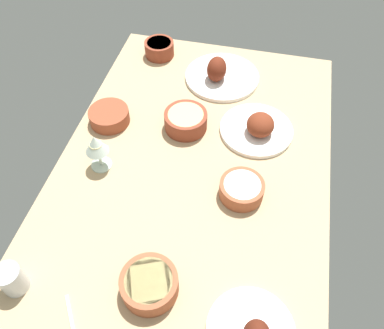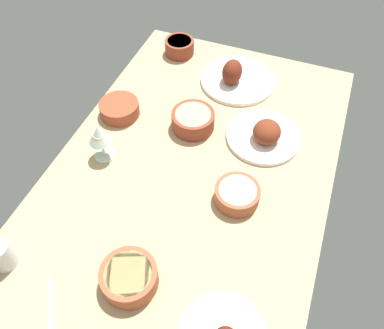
{
  "view_description": "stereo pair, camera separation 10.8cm",
  "coord_description": "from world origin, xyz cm",
  "views": [
    {
      "loc": [
        76.86,
        17.79,
        105.93
      ],
      "look_at": [
        0.0,
        0.0,
        6.0
      ],
      "focal_mm": 36.16,
      "sensor_mm": 36.0,
      "label": 1
    },
    {
      "loc": [
        73.72,
        28.07,
        105.93
      ],
      "look_at": [
        0.0,
        0.0,
        6.0
      ],
      "focal_mm": 36.16,
      "sensor_mm": 36.0,
      "label": 2
    }
  ],
  "objects": [
    {
      "name": "wine_glass",
      "position": [
        5.54,
        -29.83,
        13.93
      ],
      "size": [
        7.6,
        7.6,
        14.0
      ],
      "color": "silver",
      "rests_on": "dining_table"
    },
    {
      "name": "bowl_pasta",
      "position": [
        42.37,
        -1.64,
        7.39
      ],
      "size": [
        15.35,
        15.35,
        6.28
      ],
      "color": "#A35133",
      "rests_on": "dining_table"
    },
    {
      "name": "bowl_cream",
      "position": [
        6.66,
        17.4,
        6.96
      ],
      "size": [
        14.0,
        14.0,
        5.43
      ],
      "color": "#A35133",
      "rests_on": "dining_table"
    },
    {
      "name": "bowl_soup",
      "position": [
        -14.57,
        -34.28,
        6.84
      ],
      "size": [
        14.54,
        14.54,
        5.2
      ],
      "color": "brown",
      "rests_on": "dining_table"
    },
    {
      "name": "spoon_loose",
      "position": [
        56.6,
        -17.54,
        4.4
      ],
      "size": [
        15.28,
        10.83,
        0.8
      ],
      "primitive_type": "cube",
      "rotation": [
        0.0,
        0.0,
        3.74
      ],
      "color": "silver",
      "rests_on": "dining_table"
    },
    {
      "name": "water_tumbler",
      "position": [
        49.63,
        -36.75,
        8.46
      ],
      "size": [
        6.86,
        6.86,
        8.93
      ],
      "primitive_type": "cylinder",
      "color": "silver",
      "rests_on": "dining_table"
    },
    {
      "name": "dining_table",
      "position": [
        0.0,
        0.0,
        2.0
      ],
      "size": [
        140.0,
        90.0,
        4.0
      ],
      "primitive_type": "cube",
      "color": "tan",
      "rests_on": "ground"
    },
    {
      "name": "bowl_potatoes",
      "position": [
        -18.03,
        -6.47,
        7.49
      ],
      "size": [
        15.39,
        15.39,
        6.46
      ],
      "color": "brown",
      "rests_on": "dining_table"
    },
    {
      "name": "bowl_onions",
      "position": [
        -57.4,
        -27.6,
        7.43
      ],
      "size": [
        12.41,
        12.41,
        6.35
      ],
      "color": "brown",
      "rests_on": "dining_table"
    },
    {
      "name": "plate_near_viewer",
      "position": [
        -21.0,
        19.13,
        6.58
      ],
      "size": [
        26.07,
        26.07,
        8.98
      ],
      "color": "white",
      "rests_on": "dining_table"
    },
    {
      "name": "plate_far_side",
      "position": [
        -47.2,
        0.74,
        6.6
      ],
      "size": [
        29.84,
        29.84,
        10.92
      ],
      "color": "white",
      "rests_on": "dining_table"
    }
  ]
}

